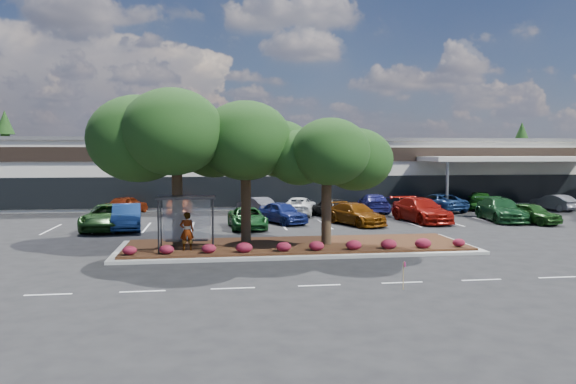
{
  "coord_description": "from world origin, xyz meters",
  "views": [
    {
      "loc": [
        -6.46,
        -24.15,
        4.92
      ],
      "look_at": [
        -1.77,
        8.66,
        2.6
      ],
      "focal_mm": 35.0,
      "sensor_mm": 36.0,
      "label": 1
    }
  ],
  "objects": [
    {
      "name": "ground",
      "position": [
        0.0,
        0.0,
        0.0
      ],
      "size": [
        160.0,
        160.0,
        0.0
      ],
      "primitive_type": "plane",
      "color": "black",
      "rests_on": "ground"
    },
    {
      "name": "retail_store",
      "position": [
        0.06,
        33.91,
        3.15
      ],
      "size": [
        80.4,
        25.2,
        6.25
      ],
      "color": "silver",
      "rests_on": "ground"
    },
    {
      "name": "landscape_island",
      "position": [
        -2.0,
        4.0,
        0.12
      ],
      "size": [
        18.0,
        6.0,
        0.26
      ],
      "color": "#A4A49F",
      "rests_on": "ground"
    },
    {
      "name": "lane_markings",
      "position": [
        -0.14,
        10.42,
        0.01
      ],
      "size": [
        33.12,
        20.06,
        0.01
      ],
      "color": "silver",
      "rests_on": "ground"
    },
    {
      "name": "shrub_row",
      "position": [
        -2.0,
        1.9,
        0.51
      ],
      "size": [
        17.0,
        0.8,
        0.5
      ],
      "primitive_type": null,
      "color": "maroon",
      "rests_on": "landscape_island"
    },
    {
      "name": "bus_shelter",
      "position": [
        -7.5,
        2.95,
        2.31
      ],
      "size": [
        2.75,
        1.55,
        2.59
      ],
      "color": "black",
      "rests_on": "landscape_island"
    },
    {
      "name": "island_tree_west",
      "position": [
        -8.0,
        4.5,
        4.21
      ],
      "size": [
        7.2,
        7.2,
        7.89
      ],
      "primitive_type": null,
      "color": "#163210",
      "rests_on": "landscape_island"
    },
    {
      "name": "island_tree_mid",
      "position": [
        -4.5,
        5.2,
        3.92
      ],
      "size": [
        6.6,
        6.6,
        7.32
      ],
      "primitive_type": null,
      "color": "#163210",
      "rests_on": "landscape_island"
    },
    {
      "name": "island_tree_east",
      "position": [
        -0.5,
        3.7,
        3.51
      ],
      "size": [
        5.8,
        5.8,
        6.5
      ],
      "primitive_type": null,
      "color": "#163210",
      "rests_on": "landscape_island"
    },
    {
      "name": "conifer_north_west",
      "position": [
        -30.0,
        46.0,
        5.0
      ],
      "size": [
        4.4,
        4.4,
        10.0
      ],
      "primitive_type": "cone",
      "color": "#163210",
      "rests_on": "ground"
    },
    {
      "name": "conifer_north_east",
      "position": [
        34.0,
        44.0,
        4.5
      ],
      "size": [
        3.96,
        3.96,
        9.0
      ],
      "primitive_type": "cone",
      "color": "#163210",
      "rests_on": "ground"
    },
    {
      "name": "person_waiting",
      "position": [
        -7.48,
        2.87,
        1.18
      ],
      "size": [
        0.7,
        0.48,
        1.84
      ],
      "primitive_type": "imported",
      "rotation": [
        0.0,
        0.0,
        3.2
      ],
      "color": "#594C47",
      "rests_on": "landscape_island"
    },
    {
      "name": "light_pole",
      "position": [
        -9.61,
        27.97,
        4.73
      ],
      "size": [
        1.41,
        0.79,
        10.62
      ],
      "rotation": [
        0.0,
        0.0,
        -0.34
      ],
      "color": "#A4A49F",
      "rests_on": "ground"
    },
    {
      "name": "survey_stake",
      "position": [
        0.48,
        -5.05,
        0.65
      ],
      "size": [
        0.08,
        0.14,
        1.01
      ],
      "color": "#9F8353",
      "rests_on": "ground"
    },
    {
      "name": "car_0",
      "position": [
        -11.63,
        12.52,
        0.82
      ],
      "size": [
        2.29,
        5.16,
        1.65
      ],
      "primitive_type": "imported",
      "rotation": [
        0.0,
        0.0,
        0.11
      ],
      "color": "navy",
      "rests_on": "ground"
    },
    {
      "name": "car_1",
      "position": [
        -12.79,
        12.73,
        0.82
      ],
      "size": [
        3.03,
        6.03,
        1.64
      ],
      "primitive_type": "imported",
      "rotation": [
        0.0,
        0.0,
        -0.05
      ],
      "color": "#1D4518",
      "rests_on": "ground"
    },
    {
      "name": "car_2",
      "position": [
        -3.95,
        12.08,
        0.68
      ],
      "size": [
        2.47,
        5.0,
        1.36
      ],
      "primitive_type": "imported",
      "rotation": [
        0.0,
        0.0,
        0.04
      ],
      "color": "#164B1E",
      "rests_on": "ground"
    },
    {
      "name": "car_3",
      "position": [
        -1.34,
        14.38,
        0.76
      ],
      "size": [
        3.5,
        4.8,
        1.52
      ],
      "primitive_type": "imported",
      "rotation": [
        0.0,
        0.0,
        0.43
      ],
      "color": "navy",
      "rests_on": "ground"
    },
    {
      "name": "car_5",
      "position": [
        3.54,
        12.89,
        0.74
      ],
      "size": [
        3.79,
        5.47,
        1.47
      ],
      "primitive_type": "imported",
      "rotation": [
        0.0,
        0.0,
        0.38
      ],
      "color": "#703807",
      "rests_on": "ground"
    },
    {
      "name": "car_6",
      "position": [
        8.54,
        13.73,
        0.86
      ],
      "size": [
        3.23,
        6.18,
        1.71
      ],
      "primitive_type": "imported",
      "rotation": [
        0.0,
        0.0,
        0.15
      ],
      "color": "#97120A",
      "rests_on": "ground"
    },
    {
      "name": "car_7",
      "position": [
        14.45,
        13.47,
        0.83
      ],
      "size": [
        2.98,
        5.93,
        1.65
      ],
      "primitive_type": "imported",
      "rotation": [
        0.0,
        0.0,
        -0.12
      ],
      "color": "#184720",
      "rests_on": "ground"
    },
    {
      "name": "car_8",
      "position": [
        15.82,
        11.87,
        0.72
      ],
      "size": [
        2.97,
        4.55,
        1.44
      ],
      "primitive_type": "imported",
      "rotation": [
        0.0,
        0.0,
        0.33
      ],
      "color": "#1F4D18",
      "rests_on": "ground"
    },
    {
      "name": "car_9",
      "position": [
        -12.97,
        22.26,
        0.74
      ],
      "size": [
        3.36,
        4.65,
        1.47
      ],
      "primitive_type": "imported",
      "rotation": [
        0.0,
        0.0,
        2.72
      ],
      "color": "maroon",
      "rests_on": "ground"
    },
    {
      "name": "car_10",
      "position": [
        -8.65,
        20.17,
        0.7
      ],
      "size": [
        1.81,
        4.35,
        1.4
      ],
      "primitive_type": "imported",
      "rotation": [
        0.0,
        0.0,
        3.06
      ],
      "color": "maroon",
      "rests_on": "ground"
    },
    {
      "name": "car_11",
      "position": [
        -2.67,
        20.34,
        0.7
      ],
      "size": [
        3.1,
        4.48,
        1.4
      ],
      "primitive_type": "imported",
      "rotation": [
        0.0,
        0.0,
        3.57
      ],
      "color": "#56555C",
      "rests_on": "ground"
    },
    {
      "name": "car_12",
      "position": [
        0.69,
        19.57,
        0.7
      ],
      "size": [
        3.65,
        5.49,
        1.4
      ],
      "primitive_type": "imported",
      "rotation": [
        0.0,
        0.0,
        2.86
      ],
      "color": "white",
      "rests_on": "ground"
    },
    {
      "name": "car_13",
      "position": [
        2.88,
        17.72,
        0.77
      ],
      "size": [
        2.96,
        4.83,
        1.54
      ],
      "primitive_type": "imported",
      "rotation": [
        0.0,
        0.0,
        3.41
      ],
      "color": "black",
      "rests_on": "ground"
    },
    {
      "name": "car_14",
      "position": [
        6.99,
        20.34,
        0.77
      ],
      "size": [
        2.79,
        5.55,
        1.55
      ],
      "primitive_type": "imported",
      "rotation": [
        0.0,
        0.0,
        3.02
      ],
      "color": "navy",
      "rests_on": "ground"
    },
    {
      "name": "car_15",
      "position": [
        12.66,
        20.45,
        0.75
      ],
      "size": [
        3.72,
        5.86,
        1.51
      ],
      "primitive_type": "imported",
      "rotation": [
        0.0,
        0.0,
        3.38
      ],
      "color": "navy",
      "rests_on": "ground"
    },
    {
      "name": "car_16",
      "position": [
        16.9,
        21.48,
        0.84
      ],
      "size": [
        3.84,
        5.28,
        1.67
      ],
      "primitive_type": "imported",
      "rotation": [
        0.0,
        0.0,
        2.71
      ],
      "color": "#195316",
      "rests_on": "ground"
    },
    {
      "name": "car_17",
      "position": [
        22.83,
        19.92,
        0.68
      ],
      "size": [
        2.37,
        4.35,
        1.36
      ],
      "primitive_type": "imported",
      "rotation": [
        0.0,
        0.0,
        3.38
      ],
      "color": "slate",
      "rests_on": "ground"
    }
  ]
}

